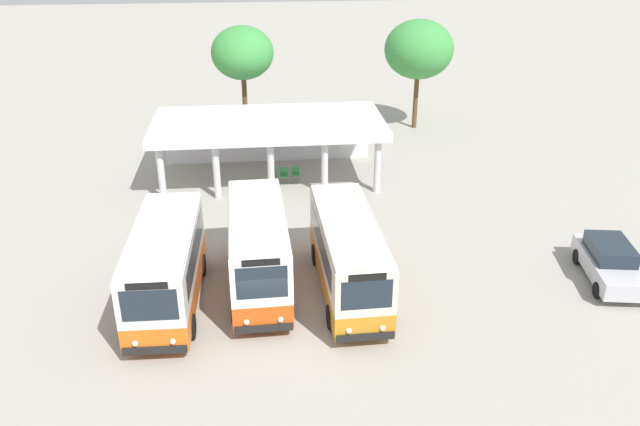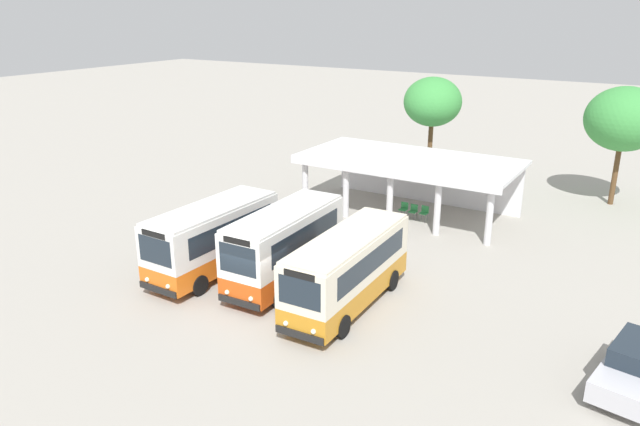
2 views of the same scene
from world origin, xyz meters
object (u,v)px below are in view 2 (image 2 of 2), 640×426
at_px(parked_car_flank, 637,366).
at_px(city_bus_second_in_row, 285,244).
at_px(waiting_chair_end_by_column, 404,208).
at_px(waiting_chair_second_from_end, 413,210).
at_px(waiting_chair_middle_seat, 424,212).
at_px(city_bus_nearest_orange, 213,236).
at_px(city_bus_middle_cream, 348,268).

bearing_deg(parked_car_flank, city_bus_second_in_row, 177.29).
height_order(waiting_chair_end_by_column, waiting_chair_second_from_end, same).
height_order(parked_car_flank, waiting_chair_middle_seat, parked_car_flank).
distance_m(city_bus_second_in_row, waiting_chair_second_from_end, 11.09).
relative_size(city_bus_nearest_orange, city_bus_middle_cream, 0.94).
xyz_separation_m(parked_car_flank, waiting_chair_end_by_column, (-13.28, 11.66, -0.31)).
bearing_deg(city_bus_second_in_row, city_bus_nearest_orange, -167.27).
xyz_separation_m(waiting_chair_end_by_column, waiting_chair_second_from_end, (0.64, -0.09, 0.00)).
bearing_deg(waiting_chair_end_by_column, city_bus_middle_cream, -77.37).
bearing_deg(waiting_chair_end_by_column, city_bus_second_in_row, -94.55).
relative_size(city_bus_nearest_orange, waiting_chair_middle_seat, 8.29).
height_order(parked_car_flank, waiting_chair_second_from_end, parked_car_flank).
bearing_deg(city_bus_second_in_row, waiting_chair_middle_seat, 78.89).
height_order(city_bus_second_in_row, waiting_chair_middle_seat, city_bus_second_in_row).
bearing_deg(waiting_chair_end_by_column, waiting_chair_second_from_end, -7.57).
bearing_deg(waiting_chair_second_from_end, parked_car_flank, -42.49).
bearing_deg(city_bus_middle_cream, city_bus_nearest_orange, -177.87).
relative_size(city_bus_middle_cream, waiting_chair_end_by_column, 8.86).
relative_size(waiting_chair_end_by_column, waiting_chair_second_from_end, 1.00).
relative_size(city_bus_second_in_row, waiting_chair_second_from_end, 8.11).
bearing_deg(parked_car_flank, waiting_chair_middle_seat, 135.80).
height_order(city_bus_second_in_row, city_bus_middle_cream, city_bus_second_in_row).
bearing_deg(city_bus_nearest_orange, city_bus_second_in_row, 12.73).
bearing_deg(city_bus_middle_cream, parked_car_flank, -0.79).
xyz_separation_m(city_bus_nearest_orange, waiting_chair_middle_seat, (5.61, 11.77, -1.26)).
distance_m(city_bus_nearest_orange, parked_car_flank, 17.63).
distance_m(city_bus_second_in_row, waiting_chair_end_by_column, 11.10).
bearing_deg(parked_car_flank, waiting_chair_second_from_end, 137.51).
bearing_deg(waiting_chair_second_from_end, waiting_chair_middle_seat, 7.70).
xyz_separation_m(parked_car_flank, waiting_chair_second_from_end, (-12.63, 11.57, -0.31)).
distance_m(city_bus_nearest_orange, city_bus_middle_cream, 6.91).
height_order(city_bus_second_in_row, waiting_chair_end_by_column, city_bus_second_in_row).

